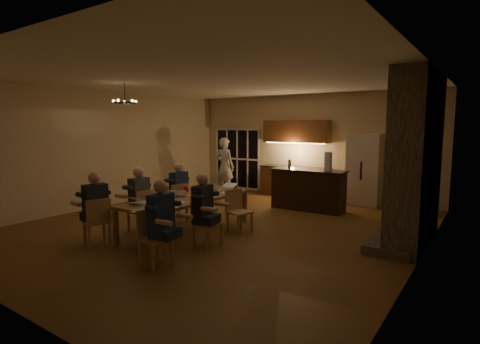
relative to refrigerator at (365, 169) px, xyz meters
name	(u,v)px	position (x,y,z in m)	size (l,w,h in m)	color
floor	(222,226)	(-1.90, -4.15, -1.00)	(9.00, 9.00, 0.00)	brown
back_wall	(308,146)	(-1.90, 0.37, 0.60)	(8.00, 0.04, 3.20)	beige
left_wall	(107,148)	(-5.92, -4.15, 0.60)	(0.04, 9.00, 3.20)	beige
right_wall	(425,166)	(2.12, -4.15, 0.60)	(0.04, 9.00, 3.20)	beige
ceiling	(221,79)	(-1.90, -4.15, 2.22)	(8.00, 9.00, 0.04)	white
french_doors	(238,159)	(-4.60, 0.32, 0.05)	(1.86, 0.08, 2.10)	black
fireplace	(417,159)	(1.80, -2.95, 0.60)	(0.58, 2.50, 3.20)	#6B6354
kitchenette	(295,158)	(-2.20, 0.05, 0.20)	(2.24, 0.68, 2.40)	brown
refrigerator	(365,169)	(0.00, 0.00, 0.00)	(0.90, 0.68, 2.00)	beige
dining_table	(188,215)	(-2.21, -4.94, -0.62)	(1.10, 2.96, 0.75)	#A37A41
bar_island	(308,190)	(-1.02, -1.53, -0.46)	(1.99, 0.68, 1.08)	black
chair_left_near	(96,221)	(-3.09, -6.50, -0.55)	(0.44, 0.44, 0.89)	tan
chair_left_mid	(140,210)	(-3.11, -5.42, -0.55)	(0.44, 0.44, 0.89)	tan
chair_left_far	(176,202)	(-3.11, -4.35, -0.55)	(0.44, 0.44, 0.89)	tan
chair_right_near	(156,238)	(-1.35, -6.61, -0.55)	(0.44, 0.44, 0.89)	tan
chair_right_mid	(207,223)	(-1.29, -5.41, -0.55)	(0.44, 0.44, 0.89)	tan
chair_right_far	(240,211)	(-1.31, -4.32, -0.55)	(0.44, 0.44, 0.89)	tan
person_left_near	(96,209)	(-3.05, -6.52, -0.31)	(0.60, 0.60, 1.38)	#23272D
person_right_near	(161,222)	(-1.31, -6.53, -0.31)	(0.60, 0.60, 1.38)	navy
person_left_mid	(139,200)	(-3.05, -5.48, -0.31)	(0.60, 0.60, 1.38)	#393D43
person_right_mid	(203,210)	(-1.33, -5.48, -0.31)	(0.60, 0.60, 1.38)	#23272D
person_left_far	(179,192)	(-3.05, -4.31, -0.31)	(0.60, 0.60, 1.38)	navy
standing_person	(225,167)	(-4.14, -1.06, -0.07)	(0.67, 0.44, 1.85)	silver
chandelier	(125,103)	(-4.10, -4.93, 1.75)	(0.55, 0.55, 0.03)	black
laptop_a	(139,198)	(-2.51, -5.95, -0.14)	(0.32, 0.28, 0.23)	silver
laptop_b	(162,200)	(-2.02, -5.83, -0.14)	(0.32, 0.28, 0.23)	silver
laptop_c	(179,190)	(-2.45, -4.92, -0.14)	(0.32, 0.28, 0.23)	silver
laptop_d	(196,193)	(-1.96, -4.93, -0.14)	(0.32, 0.28, 0.23)	silver
laptop_e	(214,184)	(-2.43, -3.78, -0.14)	(0.32, 0.28, 0.23)	silver
laptop_f	(227,186)	(-1.94, -3.90, -0.14)	(0.32, 0.28, 0.23)	silver
mug_front	(169,199)	(-2.21, -5.45, -0.20)	(0.08, 0.08, 0.10)	silver
mug_mid	(208,192)	(-2.06, -4.44, -0.20)	(0.08, 0.08, 0.10)	silver
mug_back	(200,188)	(-2.58, -4.12, -0.20)	(0.08, 0.08, 0.10)	silver
redcup_near	(154,207)	(-1.82, -6.21, -0.19)	(0.09, 0.09, 0.12)	#B70C1C
redcup_mid	(186,189)	(-2.65, -4.49, -0.19)	(0.10, 0.10, 0.12)	#B70C1C
redcup_far	(235,186)	(-2.00, -3.51, -0.19)	(0.08, 0.08, 0.12)	#B70C1C
can_silver	(163,200)	(-2.17, -5.65, -0.19)	(0.07, 0.07, 0.12)	#B2B2B7
can_cola	(226,185)	(-2.31, -3.47, -0.19)	(0.07, 0.07, 0.12)	#3F0F0C
can_right	(209,194)	(-1.86, -4.65, -0.19)	(0.06, 0.06, 0.12)	#B2B2B7
plate_near	(179,203)	(-1.90, -5.52, -0.24)	(0.26, 0.26, 0.02)	silver
plate_left	(145,203)	(-2.45, -5.86, -0.24)	(0.22, 0.22, 0.02)	silver
plate_far	(225,193)	(-1.79, -4.17, -0.24)	(0.25, 0.25, 0.02)	silver
notepad	(138,211)	(-2.00, -6.42, -0.24)	(0.14, 0.19, 0.01)	white
bar_bottle	(289,164)	(-1.58, -1.55, 0.20)	(0.08, 0.08, 0.24)	#99999E
bar_blender	(328,161)	(-0.50, -1.50, 0.32)	(0.15, 0.15, 0.48)	silver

